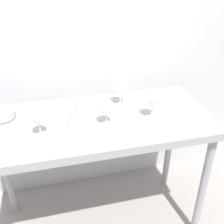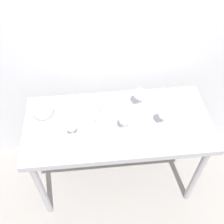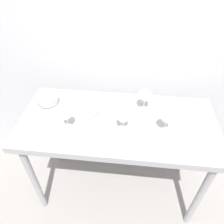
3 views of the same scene
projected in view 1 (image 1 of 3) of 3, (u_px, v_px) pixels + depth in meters
ground_plane at (101, 219)px, 2.03m from camera, size 6.00×6.00×0.00m
back_wall at (82, 33)px, 1.82m from camera, size 3.80×0.04×2.60m
steel_counter at (98, 133)px, 1.64m from camera, size 1.40×0.65×0.90m
wine_glass_near_left at (38, 117)px, 1.37m from camera, size 0.08×0.08×0.17m
wine_glass_far_right at (121, 86)px, 1.69m from camera, size 0.09×0.09×0.18m
wine_glass_near_center at (107, 108)px, 1.48m from camera, size 0.08×0.08×0.16m
wine_glass_near_right at (153, 99)px, 1.54m from camera, size 0.08×0.08×0.17m
open_notebook at (74, 112)px, 1.66m from camera, size 0.37×0.34×0.01m
tasting_sheet_upper at (153, 98)px, 1.83m from camera, size 0.28×0.31×0.00m
tasting_bowl at (1, 114)px, 1.59m from camera, size 0.17×0.17×0.05m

